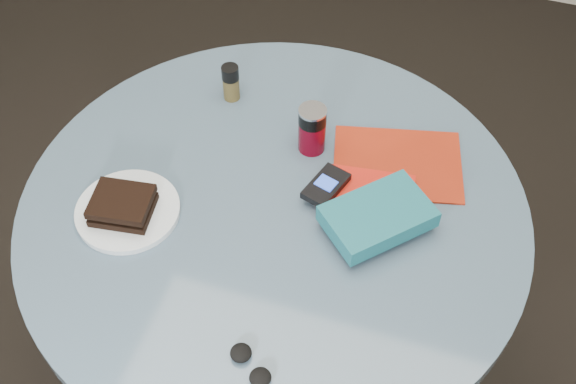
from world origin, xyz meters
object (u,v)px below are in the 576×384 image
(plate, at_px, (128,211))
(red_book, at_px, (367,194))
(headphones, at_px, (250,365))
(table, at_px, (275,253))
(soda_can, at_px, (312,129))
(mp3_player, at_px, (326,186))
(sandwich, at_px, (122,205))
(magazine, at_px, (397,164))
(pepper_grinder, at_px, (231,82))
(novel, at_px, (378,216))

(plate, distance_m, red_book, 0.47)
(red_book, height_order, headphones, same)
(table, xyz_separation_m, soda_can, (0.03, 0.17, 0.22))
(mp3_player, bearing_deg, table, -148.27)
(red_book, distance_m, mp3_player, 0.08)
(sandwich, bearing_deg, table, 23.68)
(table, relative_size, sandwich, 8.08)
(mp3_player, xyz_separation_m, headphones, (-0.01, -0.39, -0.02))
(soda_can, bearing_deg, magazine, 2.86)
(plate, bearing_deg, sandwich, -104.29)
(pepper_grinder, bearing_deg, novel, -33.27)
(mp3_player, bearing_deg, plate, -155.19)
(table, bearing_deg, soda_can, 81.36)
(soda_can, xyz_separation_m, headphones, (0.05, -0.51, -0.04))
(headphones, bearing_deg, plate, 145.45)
(red_book, bearing_deg, sandwich, -163.89)
(headphones, bearing_deg, red_book, 77.13)
(plate, bearing_deg, table, 22.22)
(plate, xyz_separation_m, mp3_player, (0.35, 0.16, 0.02))
(soda_can, relative_size, novel, 0.55)
(table, height_order, novel, novel)
(mp3_player, bearing_deg, sandwich, -154.16)
(magazine, height_order, red_book, red_book)
(table, xyz_separation_m, headphones, (0.08, -0.34, 0.17))
(pepper_grinder, distance_m, novel, 0.47)
(soda_can, bearing_deg, mp3_player, -60.92)
(mp3_player, height_order, headphones, mp3_player)
(magazine, xyz_separation_m, novel, (-0.00, -0.17, 0.04))
(plate, distance_m, sandwich, 0.03)
(red_book, bearing_deg, mp3_player, -174.94)
(table, bearing_deg, plate, -157.78)
(sandwich, bearing_deg, magazine, 32.06)
(novel, bearing_deg, pepper_grinder, 100.25)
(sandwich, xyz_separation_m, soda_can, (0.29, 0.29, 0.02))
(table, distance_m, magazine, 0.32)
(pepper_grinder, distance_m, magazine, 0.41)
(sandwich, distance_m, magazine, 0.56)
(magazine, relative_size, novel, 1.34)
(magazine, bearing_deg, table, -152.51)
(table, height_order, headphones, headphones)
(table, relative_size, headphones, 10.38)
(plate, xyz_separation_m, pepper_grinder, (0.07, 0.37, 0.04))
(plate, height_order, magazine, plate)
(table, height_order, plate, plate)
(pepper_grinder, relative_size, magazine, 0.33)
(plate, relative_size, magazine, 0.77)
(plate, relative_size, headphones, 2.10)
(sandwich, xyz_separation_m, magazine, (0.47, 0.30, -0.03))
(headphones, bearing_deg, magazine, 75.75)
(sandwich, height_order, red_book, sandwich)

